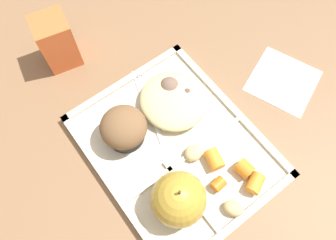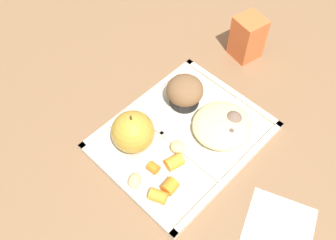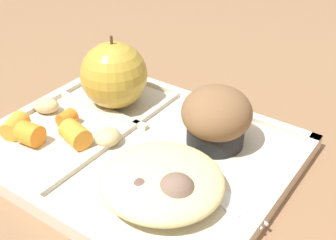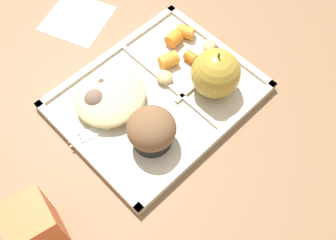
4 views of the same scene
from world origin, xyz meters
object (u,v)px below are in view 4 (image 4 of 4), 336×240
at_px(lunch_tray, 158,97).
at_px(bran_muffin, 151,130).
at_px(plastic_fork, 106,127).
at_px(milk_carton, 35,228).
at_px(green_apple, 216,74).

height_order(lunch_tray, bran_muffin, bran_muffin).
bearing_deg(plastic_fork, milk_carton, 22.41).
bearing_deg(bran_muffin, lunch_tray, -139.55).
bearing_deg(green_apple, plastic_fork, -21.03).
relative_size(bran_muffin, plastic_fork, 0.51).
bearing_deg(lunch_tray, green_apple, 144.52).
distance_m(lunch_tray, bran_muffin, 0.10).
xyz_separation_m(bran_muffin, plastic_fork, (0.04, -0.07, -0.03)).
relative_size(plastic_fork, milk_carton, 1.46).
distance_m(lunch_tray, milk_carton, 0.30).
height_order(bran_muffin, plastic_fork, bran_muffin).
height_order(lunch_tray, plastic_fork, lunch_tray).
height_order(bran_muffin, milk_carton, milk_carton).
distance_m(green_apple, plastic_fork, 0.21).
bearing_deg(lunch_tray, bran_muffin, 40.45).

